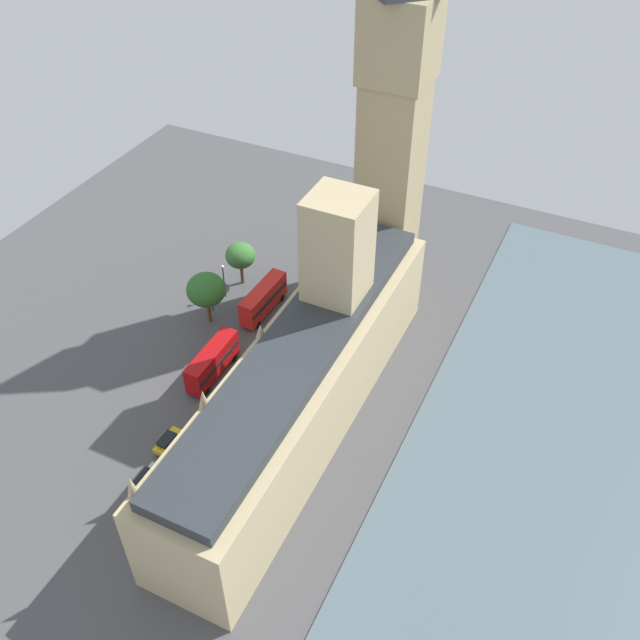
# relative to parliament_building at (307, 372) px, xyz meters

# --- Properties ---
(ground_plane) EXTENTS (133.01, 133.01, 0.00)m
(ground_plane) POSITION_rel_parliament_building_xyz_m (1.99, 1.39, -8.31)
(ground_plane) COLOR #4C4C4F
(river_thames) EXTENTS (36.14, 119.71, 0.25)m
(river_thames) POSITION_rel_parliament_building_xyz_m (-31.44, 1.39, -8.19)
(river_thames) COLOR slate
(river_thames) RESTS_ON ground
(parliament_building) EXTENTS (12.24, 57.23, 29.27)m
(parliament_building) POSITION_rel_parliament_building_xyz_m (0.00, 0.00, 0.00)
(parliament_building) COLOR tan
(parliament_building) RESTS_ON ground
(clock_tower) EXTENTS (9.34, 9.34, 62.90)m
(clock_tower) POSITION_rel_parliament_building_xyz_m (1.75, -31.51, 24.28)
(clock_tower) COLOR tan
(clock_tower) RESTS_ON ground
(double_decker_bus_kerbside) EXTENTS (2.94, 10.58, 4.75)m
(double_decker_bus_kerbside) POSITION_rel_parliament_building_xyz_m (15.90, -16.43, -5.68)
(double_decker_bus_kerbside) COLOR red
(double_decker_bus_kerbside) RESTS_ON ground
(double_decker_bus_leading) EXTENTS (2.65, 10.50, 4.75)m
(double_decker_bus_leading) POSITION_rel_parliament_building_xyz_m (15.56, -1.06, -5.68)
(double_decker_bus_leading) COLOR #B20C0F
(double_decker_bus_leading) RESTS_ON ground
(car_yellow_cab_under_trees) EXTENTS (1.99, 4.47, 1.74)m
(car_yellow_cab_under_trees) POSITION_rel_parliament_building_xyz_m (13.91, 12.50, -7.42)
(car_yellow_cab_under_trees) COLOR gold
(car_yellow_cab_under_trees) RESTS_ON ground
(car_silver_far_end) EXTENTS (1.99, 4.83, 1.74)m
(car_silver_far_end) POSITION_rel_parliament_building_xyz_m (12.88, 18.60, -7.42)
(car_silver_far_end) COLOR #B7B7BC
(car_silver_far_end) RESTS_ON ground
(pedestrian_opposite_hall) EXTENTS (0.57, 0.64, 1.55)m
(pedestrian_opposite_hall) POSITION_rel_parliament_building_xyz_m (8.42, -3.97, -7.61)
(pedestrian_opposite_hall) COLOR #336B60
(pedestrian_opposite_hall) RESTS_ON ground
(pedestrian_by_river_gate) EXTENTS (0.53, 0.62, 1.55)m
(pedestrian_by_river_gate) POSITION_rel_parliament_building_xyz_m (8.69, 2.61, -7.61)
(pedestrian_by_river_gate) COLOR black
(pedestrian_by_river_gate) RESTS_ON ground
(plane_tree_near_tower) EXTENTS (4.90, 4.90, 7.64)m
(plane_tree_near_tower) POSITION_rel_parliament_building_xyz_m (22.76, -21.42, -2.80)
(plane_tree_near_tower) COLOR brown
(plane_tree_near_tower) RESTS_ON ground
(plane_tree_midblock) EXTENTS (5.98, 5.98, 8.79)m
(plane_tree_midblock) POSITION_rel_parliament_building_xyz_m (22.41, -10.80, -2.09)
(plane_tree_midblock) COLOR brown
(plane_tree_midblock) RESTS_ON ground
(street_lamp_trailing) EXTENTS (0.56, 0.56, 6.41)m
(street_lamp_trailing) POSITION_rel_parliament_building_xyz_m (23.45, -13.22, -3.84)
(street_lamp_trailing) COLOR black
(street_lamp_trailing) RESTS_ON ground
(street_lamp_corner) EXTENTS (0.56, 0.56, 6.29)m
(street_lamp_corner) POSITION_rel_parliament_building_xyz_m (23.41, -17.05, -3.92)
(street_lamp_corner) COLOR black
(street_lamp_corner) RESTS_ON ground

